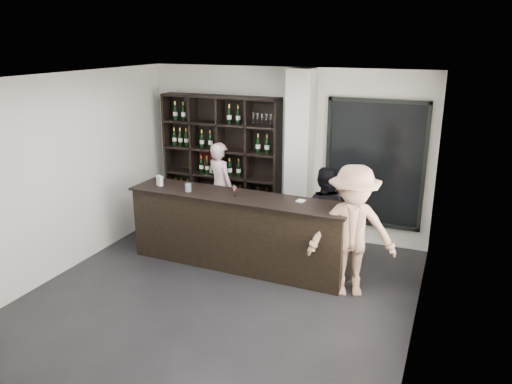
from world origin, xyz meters
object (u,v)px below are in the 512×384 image
at_px(wine_shelf, 221,163).
at_px(taster_pink, 220,186).
at_px(tasting_counter, 238,231).
at_px(customer, 352,232).
at_px(taster_black, 323,214).

bearing_deg(wine_shelf, taster_pink, -73.14).
distance_m(tasting_counter, customer, 1.81).
distance_m(wine_shelf, taster_pink, 0.43).
height_order(tasting_counter, taster_black, taster_black).
distance_m(taster_pink, taster_black, 2.12).
height_order(wine_shelf, customer, wine_shelf).
bearing_deg(taster_black, wine_shelf, -23.68).
xyz_separation_m(wine_shelf, taster_black, (2.10, -0.72, -0.45)).
bearing_deg(taster_pink, tasting_counter, 149.35).
bearing_deg(wine_shelf, taster_black, -18.80).
distance_m(wine_shelf, taster_black, 2.26).
xyz_separation_m(taster_pink, taster_black, (2.05, -0.55, -0.06)).
height_order(wine_shelf, taster_pink, wine_shelf).
height_order(wine_shelf, taster_black, wine_shelf).
bearing_deg(tasting_counter, wine_shelf, 125.67).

